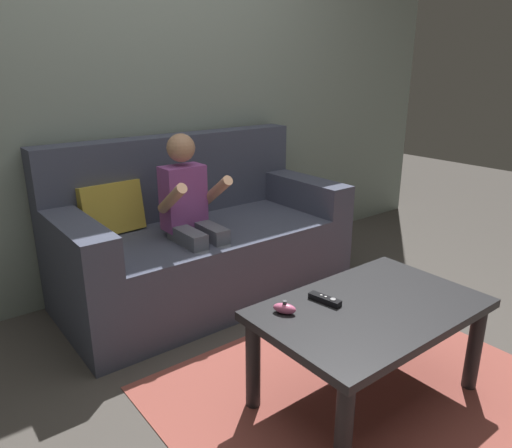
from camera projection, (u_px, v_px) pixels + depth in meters
name	position (u px, v px, depth m)	size (l,w,h in m)	color
ground_plane	(318.00, 396.00, 2.02)	(10.39, 10.39, 0.00)	#4C4742
wall_back	(139.00, 79.00, 2.78)	(5.20, 0.05, 2.50)	gray
couch	(199.00, 242.00, 2.86)	(1.67, 0.80, 0.93)	#474C60
person_seated_on_couch	(192.00, 215.00, 2.55)	(0.32, 0.40, 0.99)	slate
coffee_table	(370.00, 320.00, 1.91)	(0.91, 0.58, 0.43)	#232326
area_rug	(364.00, 395.00, 2.03)	(1.59, 1.35, 0.01)	#9E4C42
game_remote_black_near_edge	(325.00, 299.00, 1.91)	(0.06, 0.14, 0.03)	black
nunchuk_pink	(285.00, 308.00, 1.83)	(0.08, 0.10, 0.05)	pink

